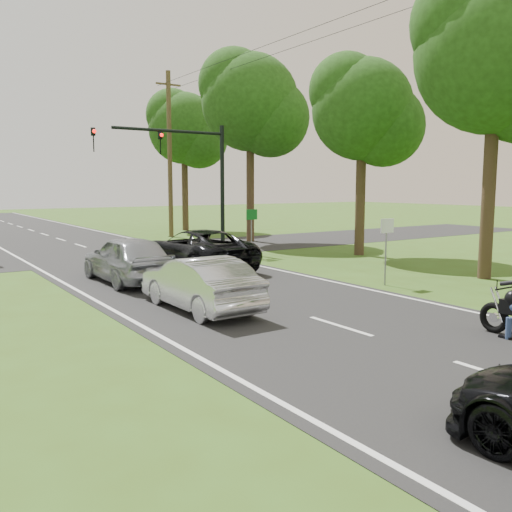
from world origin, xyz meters
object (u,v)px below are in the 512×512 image
(sign_white, at_px, (387,235))
(silver_sedan, at_px, (199,283))
(dark_suv, at_px, (198,249))
(silver_suv, at_px, (128,259))
(traffic_signal, at_px, (187,164))
(sign_green, at_px, (252,221))
(utility_pole_far, at_px, (170,154))

(sign_white, bearing_deg, silver_sedan, 178.00)
(dark_suv, bearing_deg, sign_white, 116.54)
(dark_suv, distance_m, sign_white, 7.21)
(dark_suv, height_order, silver_suv, silver_suv)
(traffic_signal, distance_m, sign_white, 11.39)
(sign_green, bearing_deg, silver_sedan, -130.97)
(silver_suv, relative_size, sign_white, 2.15)
(traffic_signal, xyz_separation_m, utility_pole_far, (2.86, 8.00, 0.95))
(dark_suv, xyz_separation_m, silver_suv, (-3.24, -1.25, 0.02))
(utility_pole_far, distance_m, sign_white, 19.39)
(traffic_signal, bearing_deg, utility_pole_far, 70.32)
(dark_suv, bearing_deg, traffic_signal, -114.30)
(silver_suv, xyz_separation_m, sign_green, (6.79, 2.91, 0.81))
(silver_sedan, relative_size, traffic_signal, 0.65)
(utility_pole_far, bearing_deg, sign_green, -96.73)
(dark_suv, xyz_separation_m, utility_pole_far, (4.85, 12.68, 4.32))
(silver_sedan, xyz_separation_m, sign_white, (6.55, -0.23, 0.90))
(traffic_signal, bearing_deg, sign_white, -82.95)
(utility_pole_far, height_order, sign_green, utility_pole_far)
(silver_sedan, bearing_deg, dark_suv, -118.05)
(dark_suv, bearing_deg, sign_green, -156.19)
(dark_suv, distance_m, silver_suv, 3.47)
(silver_suv, relative_size, sign_green, 2.15)
(silver_suv, bearing_deg, silver_sedan, 90.14)
(utility_pole_far, bearing_deg, traffic_signal, -109.68)
(dark_suv, xyz_separation_m, sign_green, (3.55, 1.66, 0.83))
(sign_green, bearing_deg, utility_pole_far, 83.27)
(dark_suv, height_order, traffic_signal, traffic_signal)
(dark_suv, relative_size, silver_suv, 1.19)
(silver_sedan, xyz_separation_m, sign_green, (6.75, 7.77, 0.90))
(silver_sedan, distance_m, utility_pole_far, 20.91)
(sign_white, bearing_deg, dark_suv, 117.86)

